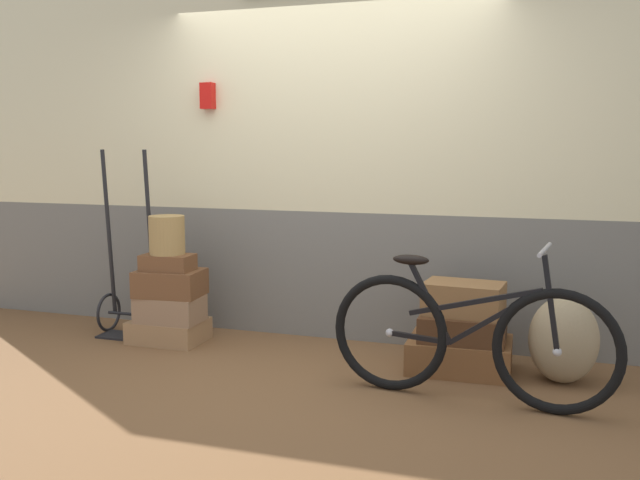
{
  "coord_description": "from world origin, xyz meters",
  "views": [
    {
      "loc": [
        1.61,
        -4.28,
        1.48
      ],
      "look_at": [
        0.12,
        0.16,
        0.85
      ],
      "focal_mm": 39.53,
      "sensor_mm": 36.0,
      "label": 1
    }
  ],
  "objects_px": {
    "suitcase_6": "(464,299)",
    "luggage_trolley": "(130,294)",
    "burlap_sack": "(564,340)",
    "bicycle": "(469,339)",
    "wicker_basket": "(167,235)",
    "suitcase_2": "(170,283)",
    "suitcase_1": "(170,309)",
    "suitcase_4": "(460,355)",
    "suitcase_3": "(168,262)",
    "suitcase_0": "(169,330)",
    "suitcase_5": "(463,327)"
  },
  "relations": [
    {
      "from": "suitcase_3",
      "to": "burlap_sack",
      "type": "distance_m",
      "value": 2.82
    },
    {
      "from": "suitcase_6",
      "to": "luggage_trolley",
      "type": "height_order",
      "value": "luggage_trolley"
    },
    {
      "from": "wicker_basket",
      "to": "burlap_sack",
      "type": "distance_m",
      "value": 2.86
    },
    {
      "from": "suitcase_0",
      "to": "bicycle",
      "type": "height_order",
      "value": "bicycle"
    },
    {
      "from": "suitcase_0",
      "to": "wicker_basket",
      "type": "relative_size",
      "value": 1.88
    },
    {
      "from": "suitcase_3",
      "to": "luggage_trolley",
      "type": "distance_m",
      "value": 0.53
    },
    {
      "from": "suitcase_1",
      "to": "wicker_basket",
      "type": "xyz_separation_m",
      "value": [
        -0.02,
        0.02,
        0.56
      ]
    },
    {
      "from": "suitcase_3",
      "to": "luggage_trolley",
      "type": "bearing_deg",
      "value": 160.86
    },
    {
      "from": "luggage_trolley",
      "to": "suitcase_3",
      "type": "bearing_deg",
      "value": -16.32
    },
    {
      "from": "suitcase_4",
      "to": "burlap_sack",
      "type": "xyz_separation_m",
      "value": [
        0.64,
        -0.03,
        0.17
      ]
    },
    {
      "from": "suitcase_6",
      "to": "suitcase_0",
      "type": "bearing_deg",
      "value": -175.16
    },
    {
      "from": "suitcase_5",
      "to": "wicker_basket",
      "type": "distance_m",
      "value": 2.25
    },
    {
      "from": "suitcase_4",
      "to": "suitcase_1",
      "type": "bearing_deg",
      "value": 179.1
    },
    {
      "from": "luggage_trolley",
      "to": "bicycle",
      "type": "xyz_separation_m",
      "value": [
        2.69,
        -0.64,
        0.05
      ]
    },
    {
      "from": "suitcase_4",
      "to": "suitcase_6",
      "type": "distance_m",
      "value": 0.38
    },
    {
      "from": "suitcase_0",
      "to": "suitcase_3",
      "type": "distance_m",
      "value": 0.53
    },
    {
      "from": "wicker_basket",
      "to": "suitcase_2",
      "type": "bearing_deg",
      "value": 8.27
    },
    {
      "from": "suitcase_6",
      "to": "luggage_trolley",
      "type": "distance_m",
      "value": 2.6
    },
    {
      "from": "suitcase_3",
      "to": "suitcase_6",
      "type": "height_order",
      "value": "suitcase_3"
    },
    {
      "from": "suitcase_2",
      "to": "suitcase_3",
      "type": "bearing_deg",
      "value": -105.55
    },
    {
      "from": "suitcase_0",
      "to": "suitcase_3",
      "type": "bearing_deg",
      "value": -49.3
    },
    {
      "from": "bicycle",
      "to": "suitcase_3",
      "type": "bearing_deg",
      "value": 167.14
    },
    {
      "from": "suitcase_6",
      "to": "bicycle",
      "type": "xyz_separation_m",
      "value": [
        0.1,
        -0.55,
        -0.11
      ]
    },
    {
      "from": "suitcase_6",
      "to": "bicycle",
      "type": "relative_size",
      "value": 0.3
    },
    {
      "from": "suitcase_1",
      "to": "suitcase_4",
      "type": "relative_size",
      "value": 0.71
    },
    {
      "from": "suitcase_4",
      "to": "luggage_trolley",
      "type": "relative_size",
      "value": 0.46
    },
    {
      "from": "suitcase_4",
      "to": "bicycle",
      "type": "relative_size",
      "value": 0.4
    },
    {
      "from": "suitcase_6",
      "to": "luggage_trolley",
      "type": "bearing_deg",
      "value": -177.07
    },
    {
      "from": "burlap_sack",
      "to": "suitcase_6",
      "type": "bearing_deg",
      "value": 177.17
    },
    {
      "from": "luggage_trolley",
      "to": "suitcase_1",
      "type": "bearing_deg",
      "value": -16.31
    },
    {
      "from": "suitcase_1",
      "to": "suitcase_0",
      "type": "bearing_deg",
      "value": 135.03
    },
    {
      "from": "suitcase_6",
      "to": "luggage_trolley",
      "type": "xyz_separation_m",
      "value": [
        -2.59,
        0.09,
        -0.16
      ]
    },
    {
      "from": "suitcase_2",
      "to": "suitcase_1",
      "type": "bearing_deg",
      "value": -80.1
    },
    {
      "from": "bicycle",
      "to": "burlap_sack",
      "type": "bearing_deg",
      "value": 44.89
    },
    {
      "from": "suitcase_5",
      "to": "suitcase_6",
      "type": "relative_size",
      "value": 1.09
    },
    {
      "from": "suitcase_3",
      "to": "suitcase_4",
      "type": "bearing_deg",
      "value": -1.86
    },
    {
      "from": "suitcase_6",
      "to": "wicker_basket",
      "type": "relative_size",
      "value": 1.75
    },
    {
      "from": "suitcase_2",
      "to": "bicycle",
      "type": "xyz_separation_m",
      "value": [
        2.27,
        -0.54,
        -0.08
      ]
    },
    {
      "from": "suitcase_3",
      "to": "luggage_trolley",
      "type": "height_order",
      "value": "luggage_trolley"
    },
    {
      "from": "suitcase_5",
      "to": "bicycle",
      "type": "bearing_deg",
      "value": -80.81
    },
    {
      "from": "suitcase_4",
      "to": "suitcase_6",
      "type": "relative_size",
      "value": 1.32
    },
    {
      "from": "suitcase_2",
      "to": "wicker_basket",
      "type": "distance_m",
      "value": 0.36
    },
    {
      "from": "wicker_basket",
      "to": "luggage_trolley",
      "type": "distance_m",
      "value": 0.65
    },
    {
      "from": "suitcase_6",
      "to": "suitcase_4",
      "type": "bearing_deg",
      "value": -179.02
    },
    {
      "from": "suitcase_0",
      "to": "burlap_sack",
      "type": "height_order",
      "value": "burlap_sack"
    },
    {
      "from": "suitcase_4",
      "to": "suitcase_6",
      "type": "bearing_deg",
      "value": -5.82
    },
    {
      "from": "suitcase_6",
      "to": "wicker_basket",
      "type": "distance_m",
      "value": 2.21
    },
    {
      "from": "suitcase_5",
      "to": "bicycle",
      "type": "relative_size",
      "value": 0.33
    },
    {
      "from": "burlap_sack",
      "to": "bicycle",
      "type": "bearing_deg",
      "value": -135.11
    },
    {
      "from": "suitcase_3",
      "to": "suitcase_0",
      "type": "bearing_deg",
      "value": 128.61
    }
  ]
}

